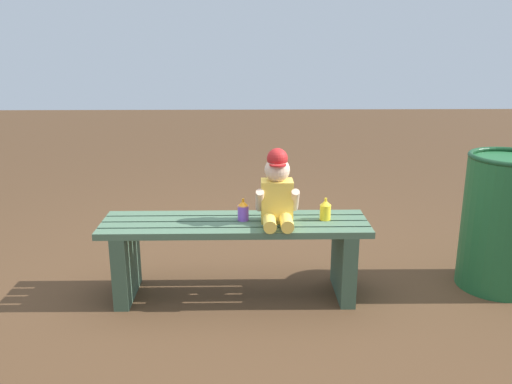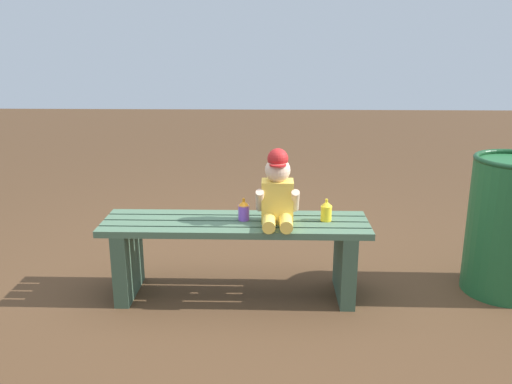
# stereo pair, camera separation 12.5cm
# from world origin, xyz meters

# --- Properties ---
(ground_plane) EXTENTS (16.00, 16.00, 0.00)m
(ground_plane) POSITION_xyz_m (0.00, 0.00, 0.00)
(ground_plane) COLOR #4C331E
(park_bench) EXTENTS (1.45, 0.38, 0.44)m
(park_bench) POSITION_xyz_m (0.00, 0.00, 0.29)
(park_bench) COLOR #47664C
(park_bench) RESTS_ON ground_plane
(child_figure) EXTENTS (0.23, 0.27, 0.40)m
(child_figure) POSITION_xyz_m (0.23, -0.02, 0.62)
(child_figure) COLOR #F2C64C
(child_figure) RESTS_ON park_bench
(sippy_cup_left) EXTENTS (0.06, 0.06, 0.12)m
(sippy_cup_left) POSITION_xyz_m (0.05, 0.02, 0.50)
(sippy_cup_left) COLOR #8C4CCC
(sippy_cup_left) RESTS_ON park_bench
(sippy_cup_right) EXTENTS (0.06, 0.06, 0.12)m
(sippy_cup_right) POSITION_xyz_m (0.50, 0.02, 0.50)
(sippy_cup_right) COLOR yellow
(sippy_cup_right) RESTS_ON park_bench
(trash_bin) EXTENTS (0.46, 0.46, 0.79)m
(trash_bin) POSITION_xyz_m (1.53, 0.09, 0.40)
(trash_bin) COLOR #1E592D
(trash_bin) RESTS_ON ground_plane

